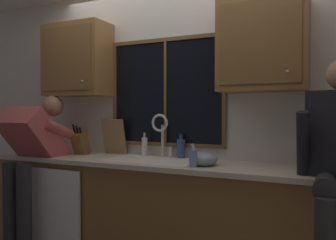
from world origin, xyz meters
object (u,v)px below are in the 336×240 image
Objects in this scene: mixing_bowl at (204,159)px; soap_dispenser at (193,158)px; person_standing at (32,155)px; knife_block at (81,143)px; bottle_green_glass at (181,148)px; bottle_tall_clear at (145,146)px; cutting_board at (114,137)px.

soap_dispenser is (-0.04, -0.12, 0.02)m from mixing_bowl.
person_standing is 1.63m from mixing_bowl.
mixing_bowl is at bearing -5.63° from knife_block.
mixing_bowl is 1.00× the size of bottle_green_glass.
bottle_tall_clear is at bearing 148.13° from soap_dispenser.
bottle_tall_clear is at bearing -1.19° from cutting_board.
person_standing is 6.74× the size of bottle_green_glass.
knife_block is 0.91× the size of cutting_board.
bottle_tall_clear is at bearing 28.01° from person_standing.
knife_block reaches higher than mixing_bowl.
person_standing reaches higher than bottle_green_glass.
bottle_tall_clear is (0.35, -0.01, -0.08)m from cutting_board.
person_standing reaches higher than knife_block.
soap_dispenser reaches higher than mixing_bowl.
bottle_tall_clear reaches higher than bottle_green_glass.
bottle_green_glass is (1.00, 0.18, -0.02)m from knife_block.
person_standing is at bearing -176.70° from soap_dispenser.
bottle_tall_clear is (-0.36, -0.03, 0.00)m from bottle_green_glass.
bottle_tall_clear is at bearing 157.53° from mixing_bowl.
mixing_bowl is at bearing -43.81° from bottle_green_glass.
knife_block is 0.33m from cutting_board.
knife_block is at bearing 169.08° from soap_dispenser.
cutting_board is at bearing 30.06° from knife_block.
knife_block reaches higher than soap_dispenser.
soap_dispenser is at bearing -31.87° from bottle_tall_clear.
person_standing is at bearing -157.99° from bottle_green_glass.
soap_dispenser is at bearing -10.92° from knife_block.
soap_dispenser is 0.76m from bottle_tall_clear.
soap_dispenser is (1.00, -0.41, -0.10)m from cutting_board.
person_standing reaches higher than soap_dispenser.
knife_block is 1.01m from bottle_green_glass.
bottle_green_glass is (-0.28, 0.43, 0.02)m from soap_dispenser.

